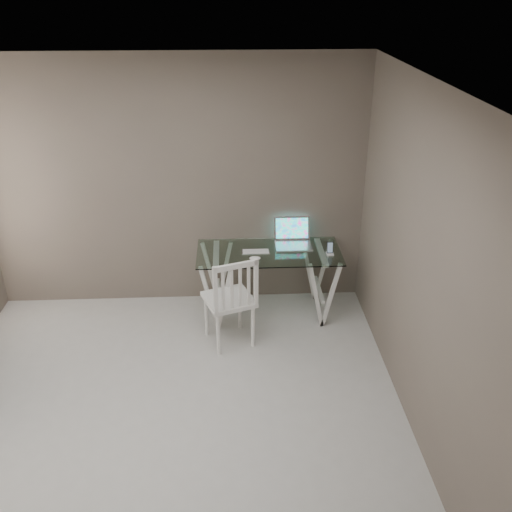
# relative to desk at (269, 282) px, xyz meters

# --- Properties ---
(room) EXTENTS (4.50, 4.52, 2.71)m
(room) POSITION_rel_desk_xyz_m (-1.01, -1.83, 1.33)
(room) COLOR #ADABA6
(room) RESTS_ON ground
(desk) EXTENTS (1.50, 0.70, 0.75)m
(desk) POSITION_rel_desk_xyz_m (0.00, 0.00, 0.00)
(desk) COLOR silver
(desk) RESTS_ON ground
(chair) EXTENTS (0.57, 0.57, 0.98)m
(chair) POSITION_rel_desk_xyz_m (-0.40, -0.58, 0.16)
(chair) COLOR silver
(chair) RESTS_ON ground
(laptop) EXTENTS (0.38, 0.36, 0.26)m
(laptop) POSITION_rel_desk_xyz_m (0.27, 0.19, 0.43)
(laptop) COLOR #BCBBC0
(laptop) RESTS_ON desk
(keyboard) EXTENTS (0.29, 0.13, 0.01)m
(keyboard) POSITION_rel_desk_xyz_m (-0.14, 0.00, 0.37)
(keyboard) COLOR silver
(keyboard) RESTS_ON desk
(mouse) EXTENTS (0.12, 0.07, 0.04)m
(mouse) POSITION_rel_desk_xyz_m (-0.15, -0.18, 0.38)
(mouse) COLOR white
(mouse) RESTS_ON desk
(phone_dock) EXTENTS (0.07, 0.07, 0.14)m
(phone_dock) POSITION_rel_desk_xyz_m (0.62, -0.09, 0.40)
(phone_dock) COLOR white
(phone_dock) RESTS_ON desk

